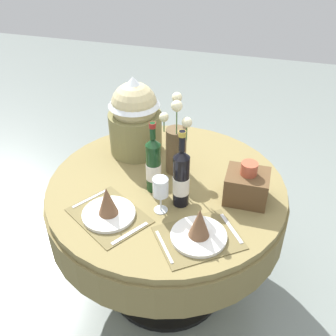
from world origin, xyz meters
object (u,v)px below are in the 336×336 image
dining_table (166,207)px  place_setting_right (199,230)px  wine_glass_right (161,188)px  woven_basket_side_right (247,185)px  wine_bottle_centre (181,178)px  gift_tub_back_left (135,113)px  place_setting_left (108,208)px  wine_bottle_left (153,165)px  flower_vase (176,144)px

dining_table → place_setting_right: bearing=-54.1°
wine_glass_right → woven_basket_side_right: woven_basket_side_right is taller
wine_bottle_centre → wine_glass_right: bearing=-135.7°
wine_glass_right → gift_tub_back_left: bearing=121.3°
place_setting_left → wine_bottle_left: 0.30m
wine_bottle_left → place_setting_left: bearing=-119.5°
place_setting_right → flower_vase: flower_vase is taller
flower_vase → woven_basket_side_right: size_ratio=2.05×
place_setting_left → flower_vase: size_ratio=1.01×
place_setting_right → wine_bottle_centre: (-0.13, 0.20, 0.10)m
dining_table → flower_vase: size_ratio=2.88×
wine_glass_right → place_setting_right: bearing=-32.0°
wine_bottle_left → place_setting_right: bearing=-44.0°
place_setting_left → flower_vase: 0.48m
dining_table → place_setting_left: place_setting_left is taller
gift_tub_back_left → dining_table: bearing=-46.4°
wine_bottle_left → wine_glass_right: wine_bottle_left is taller
dining_table → wine_bottle_centre: wine_bottle_centre is taller
place_setting_left → wine_bottle_left: size_ratio=1.16×
gift_tub_back_left → wine_bottle_left: bearing=-57.3°
flower_vase → gift_tub_back_left: gift_tub_back_left is taller
place_setting_right → woven_basket_side_right: (0.16, 0.31, 0.03)m
place_setting_right → wine_glass_right: bearing=148.0°
wine_glass_right → wine_bottle_centre: bearing=44.3°
place_setting_right → wine_glass_right: 0.25m
wine_bottle_left → wine_glass_right: (0.08, -0.14, -0.01)m
dining_table → wine_bottle_left: (-0.05, -0.05, 0.29)m
place_setting_left → dining_table: bearing=57.4°
place_setting_right → gift_tub_back_left: (-0.48, 0.58, 0.18)m
place_setting_left → woven_basket_side_right: 0.65m
dining_table → place_setting_right: (0.23, -0.32, 0.19)m
place_setting_left → gift_tub_back_left: (-0.06, 0.55, 0.18)m
place_setting_right → wine_bottle_left: 0.40m
gift_tub_back_left → woven_basket_side_right: (0.64, -0.26, -0.15)m
dining_table → place_setting_right: 0.44m
place_setting_left → wine_bottle_centre: 0.35m
place_setting_left → place_setting_right: 0.42m
wine_bottle_centre → wine_glass_right: (-0.08, -0.07, -0.02)m
wine_bottle_left → wine_glass_right: bearing=-61.8°
woven_basket_side_right → wine_bottle_centre: bearing=-158.5°
flower_vase → gift_tub_back_left: 0.30m
wine_bottle_left → wine_glass_right: 0.16m
wine_bottle_left → wine_bottle_centre: wine_bottle_centre is taller
dining_table → woven_basket_side_right: (0.39, -0.01, 0.23)m
woven_basket_side_right → dining_table: bearing=179.2°
place_setting_right → wine_glass_right: (-0.20, 0.13, 0.08)m
place_setting_right → dining_table: bearing=125.9°
dining_table → wine_bottle_left: size_ratio=3.28×
gift_tub_back_left → woven_basket_side_right: 0.71m
dining_table → wine_glass_right: bearing=-81.9°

